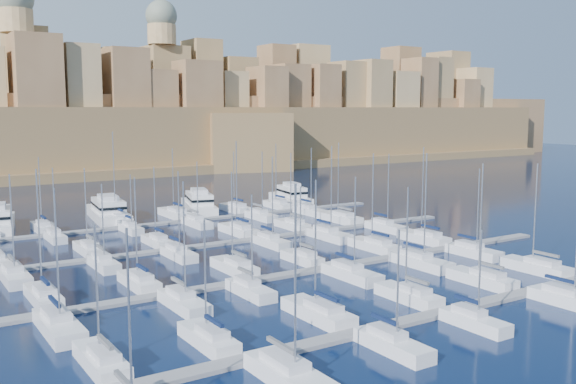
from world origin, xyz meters
TOP-DOWN VIEW (x-y plane):
  - ground at (0.00, 0.00)m, footprint 600.00×600.00m
  - pontoon_near at (0.00, -34.00)m, footprint 84.00×2.00m
  - pontoon_mid_near at (0.00, -12.00)m, footprint 84.00×2.00m
  - pontoon_mid_far at (0.00, 10.00)m, footprint 84.00×2.00m
  - pontoon_far at (0.00, 32.00)m, footprint 84.00×2.00m
  - sailboat_0 at (-35.25, -28.77)m, footprint 2.61×8.69m
  - sailboat_1 at (-25.44, -28.88)m, footprint 2.53×8.45m
  - sailboat_2 at (-12.65, -28.22)m, footprint 2.94×9.79m
  - sailboat_3 at (-0.50, -28.71)m, footprint 2.64×8.81m
  - sailboat_4 at (11.93, -28.49)m, footprint 2.77×9.25m
  - sailboat_5 at (22.72, -28.31)m, footprint 2.88×9.61m
  - sailboat_7 at (-23.67, -39.95)m, footprint 3.04×10.14m
  - sailboat_8 at (-12.25, -39.04)m, footprint 2.49×8.30m
  - sailboat_9 at (-1.18, -38.68)m, footprint 2.27×7.56m
  - sailboat_10 at (13.22, -39.44)m, footprint 2.73×9.11m
  - sailboat_12 at (-35.20, -6.66)m, footprint 2.67×8.91m
  - sailboat_13 at (-24.08, -6.72)m, footprint 2.63×8.78m
  - sailboat_14 at (-10.89, -6.55)m, footprint 2.74×9.13m
  - sailboat_15 at (-0.45, -7.16)m, footprint 2.37×7.89m
  - sailboat_16 at (13.40, -6.39)m, footprint 2.84×9.45m
  - sailboat_17 at (23.99, -6.26)m, footprint 2.91×9.71m
  - sailboat_18 at (-36.15, -17.88)m, footprint 3.00×10.01m
  - sailboat_19 at (-22.91, -17.35)m, footprint 2.68×8.93m
  - sailboat_20 at (-14.40, -16.97)m, footprint 2.45×8.15m
  - sailboat_21 at (0.00, -17.64)m, footprint 2.86×9.52m
  - sailboat_22 at (11.94, -17.82)m, footprint 2.96×9.88m
  - sailboat_23 at (23.00, -17.39)m, footprint 2.70×9.00m
  - sailboat_25 at (-24.12, 15.10)m, footprint 2.53×8.42m
  - sailboat_26 at (-13.41, 14.89)m, footprint 2.40×7.99m
  - sailboat_27 at (1.80, 15.81)m, footprint 2.96×9.87m
  - sailboat_28 at (12.44, 15.16)m, footprint 2.56×8.54m
  - sailboat_29 at (24.02, 16.21)m, footprint 3.20×10.67m
  - sailboat_30 at (-36.37, 4.40)m, footprint 2.83×9.43m
  - sailboat_31 at (-24.94, 5.00)m, footprint 2.46×8.22m
  - sailboat_32 at (-14.02, 4.90)m, footprint 2.53×8.42m
  - sailboat_33 at (1.62, 4.82)m, footprint 2.57×8.57m
  - sailboat_34 at (12.49, 4.17)m, footprint 2.97×9.90m
  - sailboat_35 at (25.37, 4.71)m, footprint 2.64×8.81m
  - sailboat_37 at (-26.07, 37.12)m, footprint 2.54×8.46m
  - sailboat_38 at (-12.42, 38.13)m, footprint 3.16×10.52m
  - sailboat_39 at (-0.53, 38.21)m, footprint 3.20×10.68m
  - sailboat_40 at (12.84, 37.69)m, footprint 2.88×9.61m
  - sailboat_41 at (22.89, 37.21)m, footprint 2.59×8.64m
  - sailboat_43 at (-26.16, 27.36)m, footprint 2.24×7.48m
  - sailboat_44 at (-13.32, 27.42)m, footprint 2.21×7.36m
  - sailboat_45 at (-1.03, 26.81)m, footprint 2.58×8.60m
  - sailboat_46 at (12.63, 26.71)m, footprint 2.64×8.81m
  - sailboat_47 at (24.05, 26.55)m, footprint 2.74×9.12m
  - motor_yacht_b at (-12.60, 42.74)m, footprint 8.11×19.79m
  - motor_yacht_c at (6.43, 41.93)m, footprint 9.92×18.29m
  - motor_yacht_d at (28.83, 40.86)m, footprint 7.00×15.86m
  - fortified_city at (-0.19, 155.26)m, footprint 460.00×108.95m

SIDE VIEW (x-z plane):
  - ground at x=0.00m, z-range 0.00..0.00m
  - pontoon_near at x=0.00m, z-range 0.00..0.40m
  - pontoon_mid_near at x=0.00m, z-range 0.00..0.40m
  - pontoon_mid_far at x=0.00m, z-range 0.00..0.40m
  - pontoon_far at x=0.00m, z-range 0.00..0.40m
  - sailboat_9 at x=-1.18m, z-range -4.44..5.83m
  - sailboat_44 at x=-13.32m, z-range -4.62..6.01m
  - sailboat_15 at x=-0.45m, z-range -4.86..6.28m
  - sailboat_8 at x=-12.25m, z-range -5.04..6.47m
  - sailboat_31 at x=-24.94m, z-range -5.25..6.68m
  - sailboat_43 at x=-26.16m, z-range -5.49..6.93m
  - sailboat_1 at x=-25.44m, z-range -5.26..6.70m
  - sailboat_20 at x=-14.40m, z-range -5.38..6.82m
  - sailboat_45 at x=-1.03m, z-range -5.44..6.89m
  - sailboat_26 at x=-13.41m, z-range -5.69..7.14m
  - sailboat_0 at x=-35.25m, z-range -5.51..6.97m
  - sailboat_10 at x=13.22m, z-range -5.37..6.82m
  - sailboat_32 at x=-14.02m, z-range -5.80..7.26m
  - sailboat_25 at x=-24.12m, z-range -5.83..7.30m
  - sailboat_37 at x=-26.07m, z-range -5.99..7.46m
  - sailboat_3 at x=-0.50m, z-range -5.90..7.37m
  - sailboat_23 at x=23.00m, z-range -5.91..7.39m
  - sailboat_46 at x=12.63m, z-range -6.08..7.56m
  - sailboat_13 at x=-24.08m, z-range -6.12..7.59m
  - sailboat_28 at x=12.44m, z-range -6.25..7.73m
  - sailboat_40 at x=12.84m, z-range -5.75..7.23m
  - sailboat_14 at x=-10.89m, z-range -6.09..7.57m
  - sailboat_35 at x=25.37m, z-range -6.27..7.76m
  - sailboat_21 at x=0.00m, z-range -6.00..7.48m
  - sailboat_47 at x=24.05m, z-range -6.24..7.73m
  - sailboat_41 at x=22.89m, z-range -6.41..7.90m
  - sailboat_19 at x=-22.91m, z-range -6.40..7.89m
  - sailboat_33 at x=1.62m, z-range -6.51..8.00m
  - sailboat_30 at x=-36.37m, z-range -6.24..7.73m
  - sailboat_5 at x=22.72m, z-range -6.63..8.14m
  - sailboat_12 at x=-35.20m, z-range -6.89..8.40m
  - sailboat_2 at x=-12.65m, z-range -6.62..8.13m
  - sailboat_4 at x=11.93m, z-range -6.89..8.40m
  - sailboat_16 at x=13.40m, z-range -6.82..8.33m
  - sailboat_18 at x=-36.15m, z-range -6.52..8.03m
  - sailboat_39 at x=-0.53m, z-range -6.27..7.79m
  - sailboat_17 at x=23.99m, z-range -7.12..8.64m
  - sailboat_34 at x=12.49m, z-range -7.16..8.69m
  - sailboat_22 at x=11.94m, z-range -7.23..8.77m
  - sailboat_27 at x=1.80m, z-range -7.44..8.98m
  - sailboat_29 at x=24.02m, z-range -6.96..8.50m
  - sailboat_7 at x=-23.67m, z-range -7.40..8.95m
  - sailboat_38 at x=-12.42m, z-range -8.01..9.58m
  - motor_yacht_b at x=-12.60m, z-range -0.90..4.35m
  - motor_yacht_c at x=6.43m, z-range -0.90..4.35m
  - motor_yacht_d at x=28.83m, z-range -0.90..4.35m
  - fortified_city at x=-0.19m, z-range -15.02..44.50m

